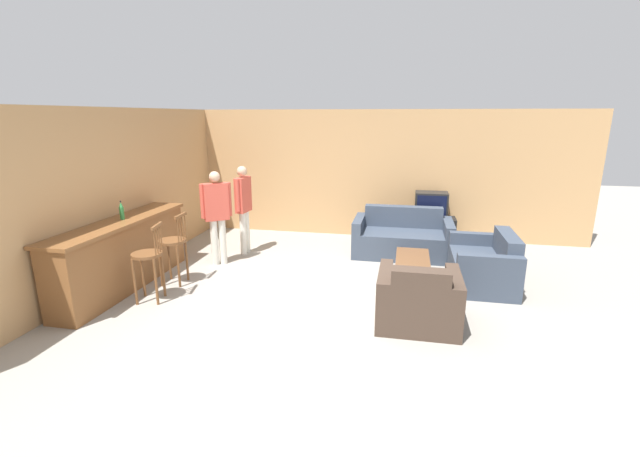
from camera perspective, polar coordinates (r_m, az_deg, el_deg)
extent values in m
plane|color=gray|center=(5.85, -0.75, -10.26)|extent=(24.00, 24.00, 0.00)
cube|color=tan|center=(8.98, 4.17, 7.26)|extent=(9.40, 0.08, 2.60)
cube|color=tan|center=(7.91, -22.11, 5.17)|extent=(0.08, 8.66, 2.60)
cube|color=brown|center=(6.90, -24.74, -3.37)|extent=(0.47, 2.60, 0.97)
cube|color=brown|center=(6.77, -25.20, 0.74)|extent=(0.55, 2.66, 0.05)
cylinder|color=brown|center=(6.22, -22.10, -3.21)|extent=(0.48, 0.48, 0.04)
cylinder|color=brown|center=(6.51, -22.53, -5.70)|extent=(0.04, 0.04, 0.65)
cylinder|color=brown|center=(6.26, -23.46, -6.59)|extent=(0.04, 0.04, 0.65)
cylinder|color=brown|center=(6.41, -20.18, -5.78)|extent=(0.04, 0.04, 0.65)
cylinder|color=brown|center=(6.16, -21.03, -6.69)|extent=(0.04, 0.04, 0.65)
cylinder|color=brown|center=(6.22, -20.42, -1.16)|extent=(0.02, 0.02, 0.35)
cylinder|color=brown|center=(6.14, -20.67, -1.37)|extent=(0.02, 0.02, 0.35)
cylinder|color=brown|center=(6.07, -20.92, -1.58)|extent=(0.02, 0.02, 0.35)
cylinder|color=brown|center=(6.00, -21.17, -1.80)|extent=(0.02, 0.02, 0.35)
cube|color=brown|center=(6.06, -20.96, 0.31)|extent=(0.11, 0.34, 0.04)
cylinder|color=brown|center=(6.74, -19.15, -1.58)|extent=(0.43, 0.43, 0.04)
cylinder|color=brown|center=(7.02, -19.42, -3.91)|extent=(0.04, 0.04, 0.65)
cylinder|color=brown|center=(6.79, -20.49, -4.65)|extent=(0.04, 0.04, 0.65)
cylinder|color=brown|center=(6.90, -17.34, -4.06)|extent=(0.04, 0.04, 0.65)
cylinder|color=brown|center=(6.66, -18.36, -4.83)|extent=(0.04, 0.04, 0.65)
cylinder|color=brown|center=(6.72, -17.53, 0.25)|extent=(0.02, 0.02, 0.35)
cylinder|color=brown|center=(6.65, -17.82, 0.07)|extent=(0.02, 0.02, 0.35)
cylinder|color=brown|center=(6.58, -18.12, -0.10)|extent=(0.02, 0.02, 0.35)
cylinder|color=brown|center=(6.51, -18.43, -0.28)|extent=(0.02, 0.02, 0.35)
cube|color=brown|center=(6.57, -18.11, 1.65)|extent=(0.06, 0.34, 0.04)
cube|color=#384251|center=(7.93, 10.88, -1.94)|extent=(1.43, 0.95, 0.45)
cube|color=#384251|center=(8.18, 11.06, 1.60)|extent=(1.43, 0.22, 0.39)
cube|color=#384251|center=(7.94, 5.18, -0.91)|extent=(0.16, 0.95, 0.66)
cube|color=#384251|center=(7.94, 16.65, -1.49)|extent=(0.16, 0.95, 0.66)
cube|color=#423328|center=(5.45, 12.90, -10.03)|extent=(0.66, 0.90, 0.45)
cube|color=#423328|center=(4.97, 13.25, -7.38)|extent=(0.66, 0.22, 0.37)
cube|color=#423328|center=(5.44, 17.32, -9.22)|extent=(0.16, 0.90, 0.65)
cube|color=#423328|center=(5.40, 8.59, -8.83)|extent=(0.16, 0.90, 0.65)
cube|color=#384251|center=(6.91, 20.72, -5.22)|extent=(0.88, 1.01, 0.45)
cube|color=#384251|center=(6.85, 23.73, -2.13)|extent=(0.22, 1.01, 0.36)
cube|color=#384251|center=(7.42, 20.11, -2.98)|extent=(0.88, 0.16, 0.65)
cube|color=#384251|center=(6.33, 21.60, -6.16)|extent=(0.88, 0.16, 0.65)
cube|color=brown|center=(6.69, 12.26, -3.97)|extent=(0.50, 1.02, 0.04)
cube|color=brown|center=(6.31, 10.25, -6.86)|extent=(0.06, 0.06, 0.34)
cube|color=brown|center=(6.32, 14.13, -7.05)|extent=(0.06, 0.06, 0.34)
cube|color=brown|center=(7.20, 10.45, -4.12)|extent=(0.06, 0.06, 0.34)
cube|color=brown|center=(7.21, 13.84, -4.29)|extent=(0.06, 0.06, 0.34)
cube|color=black|center=(8.79, 14.37, -0.22)|extent=(0.98, 0.45, 0.53)
cube|color=black|center=(8.68, 14.59, 3.07)|extent=(0.62, 0.40, 0.50)
cube|color=black|center=(8.48, 14.65, 2.80)|extent=(0.55, 0.01, 0.43)
cylinder|color=#2D7F3D|center=(6.82, -24.91, 1.86)|extent=(0.06, 0.06, 0.18)
cone|color=#2D7F3D|center=(6.80, -25.03, 2.91)|extent=(0.06, 0.06, 0.08)
cylinder|color=black|center=(6.79, -25.07, 3.29)|extent=(0.02, 0.02, 0.02)
cylinder|color=silver|center=(7.92, -10.21, -0.66)|extent=(0.12, 0.12, 0.79)
cylinder|color=silver|center=(8.04, -9.77, -0.42)|extent=(0.12, 0.12, 0.79)
cube|color=#CC4C3D|center=(7.82, -10.22, 4.47)|extent=(0.19, 0.39, 0.63)
cylinder|color=#CC4C3D|center=(7.64, -10.95, 4.37)|extent=(0.08, 0.08, 0.58)
cylinder|color=#CC4C3D|center=(8.00, -9.54, 4.91)|extent=(0.08, 0.08, 0.58)
sphere|color=tan|center=(7.76, -10.36, 7.53)|extent=(0.18, 0.18, 0.18)
cylinder|color=silver|center=(7.50, -12.84, -1.71)|extent=(0.12, 0.12, 0.78)
cylinder|color=silver|center=(7.48, -13.89, -1.83)|extent=(0.12, 0.12, 0.78)
cube|color=#CC4C3D|center=(7.33, -13.69, 3.49)|extent=(0.42, 0.36, 0.62)
cylinder|color=#CC4C3D|center=(7.36, -12.03, 3.84)|extent=(0.08, 0.08, 0.57)
cylinder|color=#CC4C3D|center=(7.29, -15.39, 3.52)|extent=(0.08, 0.08, 0.57)
sphere|color=tan|center=(7.26, -13.89, 6.72)|extent=(0.18, 0.18, 0.18)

